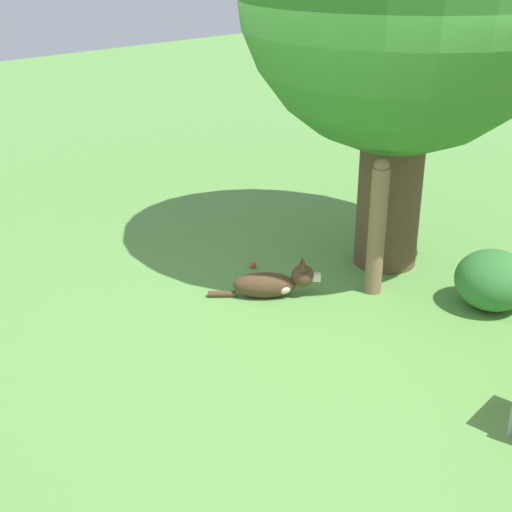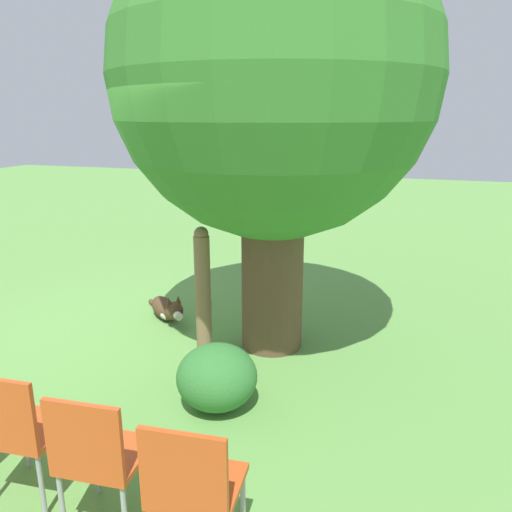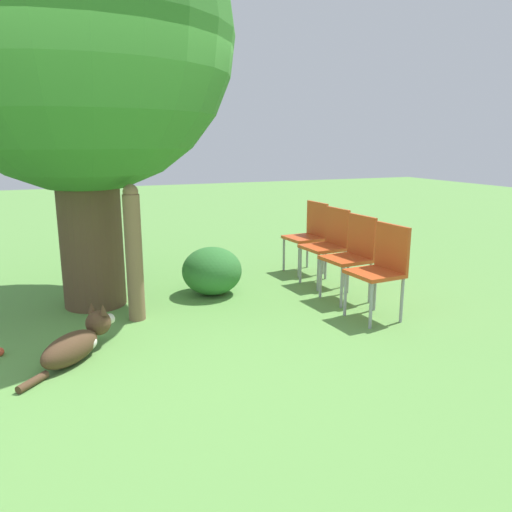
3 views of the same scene
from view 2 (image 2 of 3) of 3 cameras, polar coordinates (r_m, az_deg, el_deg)
ground_plane at (r=5.49m, az=-10.52°, el=-9.15°), size 30.00×30.00×0.00m
oak_tree at (r=4.74m, az=2.08°, el=19.33°), size 2.95×2.95×4.10m
dog at (r=5.88m, az=-10.21°, el=-5.98°), size 0.75×0.79×0.37m
fence_post at (r=4.93m, az=-6.09°, el=-3.83°), size 0.16×0.16×1.28m
red_chair_1 at (r=3.43m, az=-25.57°, el=-17.13°), size 0.45×0.47×0.90m
red_chair_2 at (r=3.06m, az=-17.65°, el=-20.64°), size 0.45×0.47×0.90m
red_chair_3 at (r=2.76m, az=-7.28°, el=-24.47°), size 0.45×0.47×0.90m
tennis_ball at (r=6.28m, az=-5.38°, el=-5.32°), size 0.07×0.07×0.07m
low_shrub at (r=4.15m, az=-4.49°, el=-13.59°), size 0.66×0.66×0.52m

